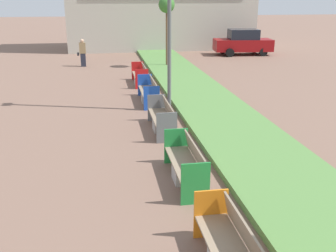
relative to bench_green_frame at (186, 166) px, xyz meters
name	(u,v)px	position (x,y,z in m)	size (l,w,h in m)	color
planter_grass_strip	(256,151)	(2.26, 1.33, -0.28)	(2.80, 120.00, 0.18)	#568442
bench_green_frame	(186,166)	(0.00, 0.00, 0.00)	(0.65, 2.25, 0.94)	#ADA8A0
bench_grey_frame	(162,120)	(0.00, 3.70, 0.00)	(0.65, 2.27, 0.94)	#ADA8A0
bench_blue_frame	(149,93)	(0.00, 7.37, 0.01)	(0.65, 2.46, 0.94)	#ADA8A0
bench_red_frame	(140,77)	(0.00, 10.94, 0.00)	(0.65, 2.25, 0.94)	#ADA8A0
sapling_tree_far	(167,6)	(2.03, 15.32, 3.24)	(0.95, 0.95, 4.16)	brown
pedestrian_walking	(83,53)	(-3.00, 16.61, 0.48)	(0.53, 0.24, 1.69)	#232633
parked_car_distant	(243,42)	(8.47, 19.81, 0.54)	(4.35, 2.16, 1.86)	maroon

